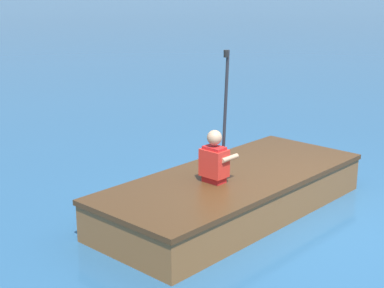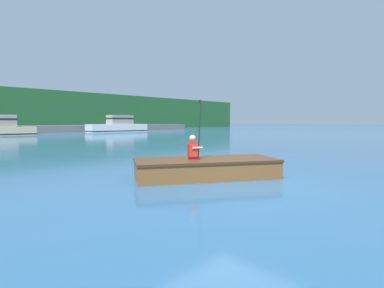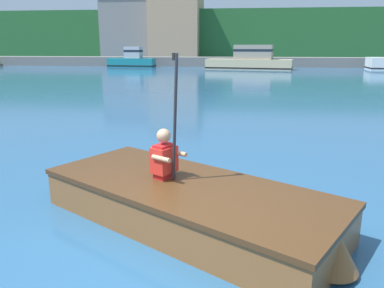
{
  "view_description": "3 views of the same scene",
  "coord_description": "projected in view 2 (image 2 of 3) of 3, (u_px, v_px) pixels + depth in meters",
  "views": [
    {
      "loc": [
        -6.38,
        0.17,
        2.71
      ],
      "look_at": [
        0.18,
        1.47,
        0.83
      ],
      "focal_mm": 55.0,
      "sensor_mm": 36.0,
      "label": 1
    },
    {
      "loc": [
        -5.44,
        -4.09,
        1.43
      ],
      "look_at": [
        0.18,
        1.47,
        0.83
      ],
      "focal_mm": 28.0,
      "sensor_mm": 36.0,
      "label": 2
    },
    {
      "loc": [
        0.71,
        -3.09,
        2.04
      ],
      "look_at": [
        0.18,
        1.47,
        0.83
      ],
      "focal_mm": 35.0,
      "sensor_mm": 36.0,
      "label": 3
    }
  ],
  "objects": [
    {
      "name": "ground_plane",
      "position": [
        232.0,
        184.0,
        6.83
      ],
      "size": [
        300.0,
        300.0,
        0.0
      ],
      "primitive_type": "plane",
      "color": "#28567F"
    },
    {
      "name": "moored_boat_dock_center_near",
      "position": [
        118.0,
        126.0,
        39.85
      ],
      "size": [
        8.03,
        3.19,
        2.25
      ],
      "color": "white",
      "rests_on": "ground"
    },
    {
      "name": "rowboat_foreground",
      "position": [
        208.0,
        167.0,
        7.63
      ],
      "size": [
        3.81,
        3.1,
        0.48
      ],
      "color": "brown",
      "rests_on": "ground"
    },
    {
      "name": "person_paddler",
      "position": [
        193.0,
        148.0,
        7.5
      ],
      "size": [
        0.45,
        0.44,
        1.48
      ],
      "color": "red",
      "rests_on": "rowboat_foreground"
    }
  ]
}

